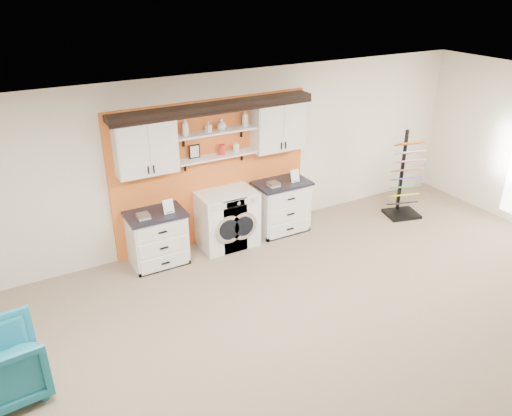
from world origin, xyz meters
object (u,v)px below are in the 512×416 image
sample_rack (404,190)px  armchair (2,365)px  washer (220,220)px  base_cabinet_right (281,206)px  base_cabinet_left (157,238)px  dryer (234,217)px

sample_rack → armchair: 7.02m
washer → base_cabinet_right: bearing=0.2°
base_cabinet_left → dryer: bearing=-0.1°
washer → sample_rack: size_ratio=0.59×
dryer → base_cabinet_right: bearing=0.2°
sample_rack → armchair: bearing=-155.3°
sample_rack → armchair: sample_rack is taller
dryer → base_cabinet_left: bearing=179.9°
base_cabinet_left → dryer: (1.34, -0.00, 0.04)m
base_cabinet_left → washer: washer is taller
washer → sample_rack: 3.54m
sample_rack → dryer: bearing=-175.6°
sample_rack → washer: bearing=-174.8°
base_cabinet_left → base_cabinet_right: 2.26m
armchair → sample_rack: bearing=-84.7°
washer → sample_rack: bearing=-9.6°
base_cabinet_left → base_cabinet_right: (2.26, -0.00, 0.03)m
base_cabinet_right → washer: washer is taller
armchair → base_cabinet_right: bearing=-73.2°
base_cabinet_left → armchair: (-2.35, -1.80, -0.04)m
sample_rack → base_cabinet_left: bearing=-172.6°
base_cabinet_right → washer: bearing=-179.8°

